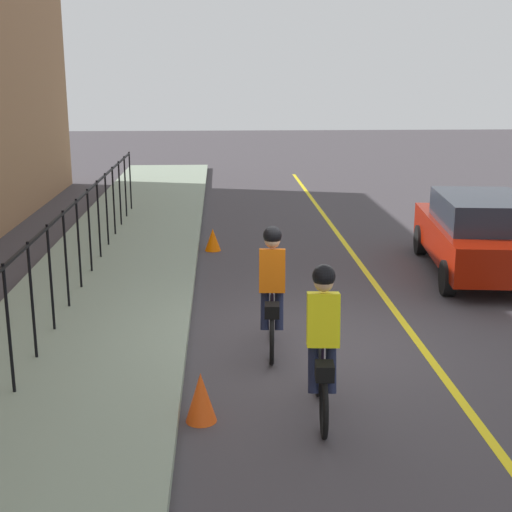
% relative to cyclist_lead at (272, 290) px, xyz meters
% --- Properties ---
extents(ground_plane, '(80.00, 80.00, 0.00)m').
position_rel_cyclist_lead_xyz_m(ground_plane, '(0.21, -0.59, -0.91)').
color(ground_plane, '#3F3A3E').
extents(lane_line_centre, '(36.00, 0.12, 0.01)m').
position_rel_cyclist_lead_xyz_m(lane_line_centre, '(0.21, -2.19, -0.91)').
color(lane_line_centre, yellow).
rests_on(lane_line_centre, ground).
extents(sidewalk, '(40.00, 3.20, 0.15)m').
position_rel_cyclist_lead_xyz_m(sidewalk, '(0.21, 2.81, -0.84)').
color(sidewalk, gray).
rests_on(sidewalk, ground).
extents(iron_fence, '(18.40, 0.04, 1.60)m').
position_rel_cyclist_lead_xyz_m(iron_fence, '(1.21, 3.21, 0.33)').
color(iron_fence, black).
rests_on(iron_fence, sidewalk).
extents(cyclist_lead, '(1.71, 0.38, 1.83)m').
position_rel_cyclist_lead_xyz_m(cyclist_lead, '(0.00, 0.00, 0.00)').
color(cyclist_lead, black).
rests_on(cyclist_lead, ground).
extents(cyclist_follow, '(1.71, 0.38, 1.83)m').
position_rel_cyclist_lead_xyz_m(cyclist_follow, '(-2.05, -0.42, 0.00)').
color(cyclist_follow, black).
rests_on(cyclist_follow, ground).
extents(patrol_sedan, '(4.58, 2.32, 1.58)m').
position_rel_cyclist_lead_xyz_m(patrol_sedan, '(3.82, -4.34, -0.09)').
color(patrol_sedan, maroon).
rests_on(patrol_sedan, ground).
extents(traffic_cone_near, '(0.36, 0.36, 0.50)m').
position_rel_cyclist_lead_xyz_m(traffic_cone_near, '(6.01, 0.89, -0.66)').
color(traffic_cone_near, '#F86001').
rests_on(traffic_cone_near, ground).
extents(traffic_cone_far, '(0.36, 0.36, 0.59)m').
position_rel_cyclist_lead_xyz_m(traffic_cone_far, '(-2.06, 0.96, -0.62)').
color(traffic_cone_far, '#F45014').
rests_on(traffic_cone_far, ground).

